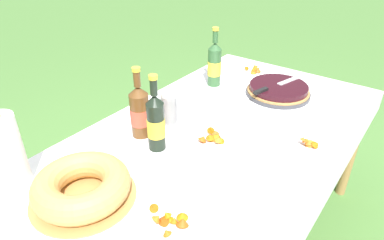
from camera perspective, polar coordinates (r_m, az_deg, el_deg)
name	(u,v)px	position (r m, az deg, el deg)	size (l,w,h in m)	color
garden_table	(214,148)	(1.51, 3.72, -4.76)	(1.83, 0.98, 0.71)	#A87A47
tablecloth	(215,139)	(1.48, 3.79, -3.20)	(1.84, 0.99, 0.10)	white
berry_tart	(278,90)	(1.87, 14.17, 4.86)	(0.33, 0.33, 0.06)	#38383D
serving_knife	(275,85)	(1.83, 13.72, 5.62)	(0.37, 0.12, 0.01)	silver
bundt_cake	(82,186)	(1.20, -17.90, -10.47)	(0.35, 0.35, 0.10)	#B78447
cup_stack	(169,109)	(1.52, -3.84, 1.89)	(0.07, 0.07, 0.16)	white
cider_bottle_green	(214,64)	(1.90, 3.76, 9.28)	(0.07, 0.07, 0.32)	#2D562D
cider_bottle_amber	(140,111)	(1.44, -8.71, 1.42)	(0.08, 0.08, 0.31)	brown
juice_bottle_red	(156,122)	(1.34, -6.05, -0.37)	(0.07, 0.07, 0.32)	black
snack_plate_near	(256,71)	(2.12, 10.56, 8.01)	(0.19, 0.19, 0.06)	white
snack_plate_left	(213,138)	(1.44, 3.55, -3.05)	(0.19, 0.19, 0.05)	white
snack_plate_right	(168,220)	(1.09, -3.95, -16.34)	(0.22, 0.22, 0.05)	white
snack_plate_far	(306,144)	(1.48, 18.49, -3.86)	(0.21, 0.21, 0.06)	white
paper_towel_roll	(6,152)	(1.31, -28.54, -4.68)	(0.11, 0.11, 0.27)	white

